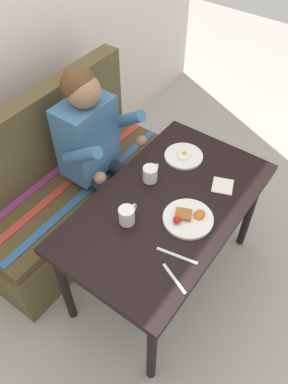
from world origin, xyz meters
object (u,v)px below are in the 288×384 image
at_px(plate_breakfast, 188,218).
at_px(napkin, 223,186).
at_px(fork, 174,279).
at_px(coffee_mug_second, 150,173).
at_px(knife, 177,256).
at_px(person, 97,144).
at_px(plate_eggs, 184,156).
at_px(coffee_mug, 127,215).
at_px(couch, 70,191).
at_px(table, 167,213).

bearing_deg(plate_breakfast, napkin, -6.16).
height_order(plate_breakfast, fork, plate_breakfast).
bearing_deg(napkin, coffee_mug_second, 118.51).
bearing_deg(coffee_mug_second, fork, -134.72).
height_order(coffee_mug_second, knife, coffee_mug_second).
relative_size(person, napkin, 10.73).
xyz_separation_m(plate_eggs, coffee_mug, (-0.56, -0.02, 0.04)).
xyz_separation_m(coffee_mug_second, knife, (-0.33, -0.38, -0.04)).
bearing_deg(napkin, knife, -175.59).
height_order(napkin, fork, napkin).
bearing_deg(coffee_mug_second, person, 84.73).
bearing_deg(couch, table, -90.00).
bearing_deg(coffee_mug_second, napkin, -61.49).
bearing_deg(plate_breakfast, coffee_mug, 127.71).
bearing_deg(fork, coffee_mug_second, 68.05).
height_order(person, fork, person).
bearing_deg(plate_breakfast, fork, -158.20).
bearing_deg(coffee_mug_second, coffee_mug, -166.24).
height_order(table, person, person).
xyz_separation_m(coffee_mug, fork, (-0.13, -0.36, -0.05)).
relative_size(plate_breakfast, fork, 1.48).
bearing_deg(table, plate_breakfast, -101.78).
bearing_deg(fork, person, 83.94).
bearing_deg(knife, fork, -164.61).
distance_m(table, plate_eggs, 0.38).
distance_m(person, napkin, 0.77).
xyz_separation_m(plate_eggs, napkin, (-0.07, -0.29, -0.01)).
bearing_deg(napkin, table, 148.05).
relative_size(table, knife, 6.00).
height_order(person, plate_eggs, person).
bearing_deg(coffee_mug, plate_breakfast, -52.29).
distance_m(coffee_mug_second, napkin, 0.39).
xyz_separation_m(person, fork, (-0.47, -0.85, -0.01)).
height_order(napkin, knife, napkin).
relative_size(person, coffee_mug, 10.27).
xyz_separation_m(table, plate_breakfast, (-0.03, -0.14, 0.09)).
xyz_separation_m(table, couch, (0.00, 0.76, -0.32)).
xyz_separation_m(fork, knife, (0.11, 0.05, 0.00)).
height_order(table, knife, knife).
height_order(couch, coffee_mug_second, couch).
bearing_deg(table, person, 77.89).
xyz_separation_m(coffee_mug_second, fork, (-0.43, -0.44, -0.04)).
bearing_deg(napkin, fork, -171.43).
bearing_deg(fork, coffee_mug, 92.78).
distance_m(couch, fork, 1.16).
bearing_deg(fork, table, 60.33).
height_order(person, knife, person).
relative_size(coffee_mug, napkin, 1.04).
distance_m(table, coffee_mug, 0.27).
height_order(couch, plate_eggs, couch).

